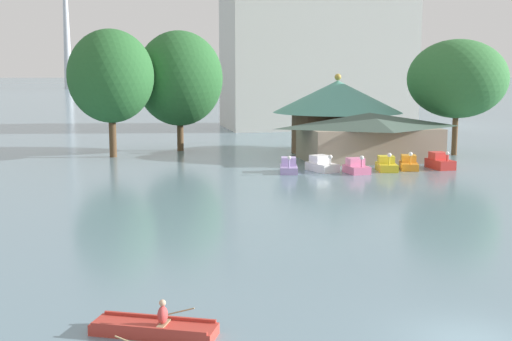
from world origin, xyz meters
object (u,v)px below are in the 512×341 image
at_px(pedal_boat_orange, 409,164).
at_px(shoreline_tree_mid, 179,79).
at_px(rowboat_with_rower, 155,328).
at_px(green_roof_pavilion, 337,110).
at_px(pedal_boat_pink, 356,167).
at_px(background_building_block, 316,57).
at_px(pedal_boat_white, 322,165).
at_px(pedal_boat_red, 440,162).
at_px(shoreline_tree_tall_left, 111,76).
at_px(boathouse, 369,135).
at_px(pedal_boat_yellow, 387,165).
at_px(pedal_boat_lavender, 289,167).
at_px(shoreline_tree_right, 457,79).

height_order(pedal_boat_orange, shoreline_tree_mid, shoreline_tree_mid).
bearing_deg(rowboat_with_rower, pedal_boat_orange, -102.39).
distance_m(pedal_boat_orange, green_roof_pavilion, 13.85).
height_order(pedal_boat_pink, background_building_block, background_building_block).
xyz_separation_m(pedal_boat_white, background_building_block, (12.62, 43.49, 10.02)).
bearing_deg(pedal_boat_orange, pedal_boat_red, 106.30).
xyz_separation_m(rowboat_with_rower, shoreline_tree_tall_left, (-1.51, 45.77, 7.71)).
height_order(boathouse, shoreline_tree_mid, shoreline_tree_mid).
relative_size(pedal_boat_red, shoreline_tree_tall_left, 0.23).
xyz_separation_m(rowboat_with_rower, pedal_boat_pink, (18.35, 30.94, 0.28)).
distance_m(pedal_boat_white, shoreline_tree_mid, 21.24).
height_order(pedal_boat_pink, pedal_boat_red, pedal_boat_red).
bearing_deg(pedal_boat_yellow, pedal_boat_pink, -64.50).
distance_m(rowboat_with_rower, pedal_boat_yellow, 38.16).
relative_size(pedal_boat_lavender, green_roof_pavilion, 0.23).
height_order(rowboat_with_rower, pedal_boat_orange, pedal_boat_orange).
bearing_deg(pedal_boat_lavender, shoreline_tree_mid, -143.68).
relative_size(shoreline_tree_tall_left, shoreline_tree_mid, 0.99).
height_order(pedal_boat_lavender, pedal_boat_red, pedal_boat_red).
relative_size(rowboat_with_rower, pedal_boat_lavender, 1.35).
xyz_separation_m(rowboat_with_rower, pedal_boat_red, (26.42, 31.98, 0.35)).
distance_m(pedal_boat_white, shoreline_tree_tall_left, 22.98).
xyz_separation_m(pedal_boat_yellow, shoreline_tree_right, (10.96, 8.65, 7.15)).
distance_m(green_roof_pavilion, shoreline_tree_mid, 16.94).
xyz_separation_m(boathouse, shoreline_tree_tall_left, (-23.96, 7.13, 5.56)).
xyz_separation_m(pedal_boat_red, shoreline_tree_tall_left, (-27.93, 13.79, 7.35)).
bearing_deg(background_building_block, pedal_boat_yellow, -99.16).
bearing_deg(pedal_boat_white, pedal_boat_yellow, 60.89).
height_order(shoreline_tree_right, background_building_block, background_building_block).
bearing_deg(green_roof_pavilion, background_building_block, 77.22).
bearing_deg(background_building_block, rowboat_with_rower, -110.51).
distance_m(rowboat_with_rower, shoreline_tree_mid, 50.66).
relative_size(pedal_boat_yellow, background_building_block, 0.10).
xyz_separation_m(pedal_boat_yellow, shoreline_tree_mid, (-15.81, 18.17, 7.15)).
relative_size(pedal_boat_white, pedal_boat_yellow, 1.14).
bearing_deg(pedal_boat_lavender, pedal_boat_yellow, 97.64).
distance_m(pedal_boat_orange, shoreline_tree_tall_left, 29.51).
xyz_separation_m(rowboat_with_rower, pedal_boat_yellow, (21.33, 31.64, 0.29)).
bearing_deg(boathouse, shoreline_tree_tall_left, 163.42).
bearing_deg(shoreline_tree_mid, boathouse, -33.42).
xyz_separation_m(pedal_boat_lavender, pedal_boat_orange, (10.64, -0.32, -0.00)).
distance_m(pedal_boat_white, background_building_block, 46.38).
bearing_deg(shoreline_tree_mid, shoreline_tree_right, -19.57).
bearing_deg(pedal_boat_pink, pedal_boat_lavender, -110.91).
bearing_deg(background_building_block, shoreline_tree_right, -83.99).
relative_size(pedal_boat_pink, shoreline_tree_mid, 0.19).
relative_size(pedal_boat_orange, pedal_boat_red, 1.09).
bearing_deg(boathouse, shoreline_tree_mid, 146.58).
bearing_deg(boathouse, pedal_boat_orange, -80.14).
height_order(shoreline_tree_tall_left, background_building_block, background_building_block).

